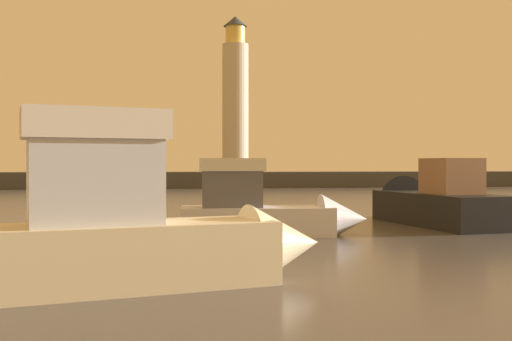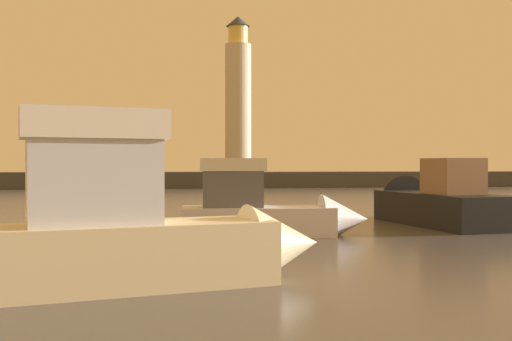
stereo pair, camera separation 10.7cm
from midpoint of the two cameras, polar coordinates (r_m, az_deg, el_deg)
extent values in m
plane|color=#4C4742|center=(34.61, -3.44, -3.66)|extent=(220.00, 220.00, 0.00)
cube|color=#423F3D|center=(68.12, -6.26, -0.86)|extent=(95.99, 5.52, 1.72)
cylinder|color=beige|center=(68.84, -1.96, 5.76)|extent=(2.90, 2.90, 14.13)
cylinder|color=#F2CC59|center=(70.03, -1.97, 12.34)|extent=(2.17, 2.17, 1.98)
cone|color=#33383D|center=(70.36, -1.97, 13.58)|extent=(2.61, 2.61, 1.13)
cube|color=beige|center=(13.14, -12.30, -7.69)|extent=(6.57, 3.31, 1.34)
cone|color=beige|center=(14.21, 2.40, -6.78)|extent=(2.11, 2.20, 1.86)
cube|color=silver|center=(12.92, -14.84, -1.03)|extent=(2.83, 2.01, 1.72)
cube|color=silver|center=(12.94, -14.86, 4.11)|extent=(3.11, 2.22, 0.60)
cube|color=black|center=(27.13, 16.42, -3.42)|extent=(3.52, 7.17, 1.35)
cone|color=black|center=(30.65, 12.24, -2.83)|extent=(2.85, 2.71, 2.57)
cube|color=#8C6647|center=(26.33, 17.46, -0.49)|extent=(2.07, 2.21, 1.45)
cube|color=silver|center=(22.15, -0.04, -4.71)|extent=(5.50, 2.23, 1.04)
cone|color=silver|center=(22.67, 7.98, -4.46)|extent=(1.82, 1.93, 1.82)
cube|color=#595960|center=(22.01, -2.38, -1.71)|extent=(2.18, 1.48, 1.28)
cube|color=silver|center=(21.99, -2.38, 0.54)|extent=(2.40, 1.62, 0.45)
sphere|color=#EA5919|center=(24.02, -12.56, -4.51)|extent=(0.87, 0.87, 0.87)
camera|label=1|loc=(0.05, -90.17, 0.00)|focal=43.38mm
camera|label=2|loc=(0.05, 89.83, 0.00)|focal=43.38mm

